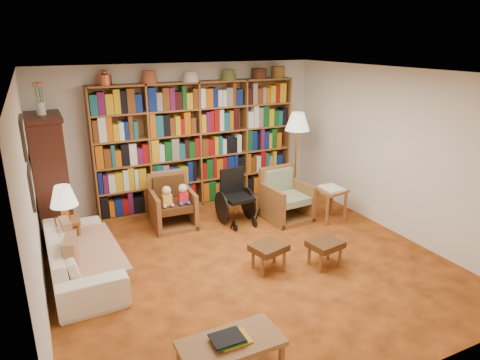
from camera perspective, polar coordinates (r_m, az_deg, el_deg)
floor at (r=5.95m, az=0.90°, el=-10.68°), size 5.00×5.00×0.00m
ceiling at (r=5.22m, az=1.04°, el=14.11°), size 5.00×5.00×0.00m
wall_back at (r=7.69m, az=-7.44°, el=5.90°), size 5.00×0.00×5.00m
wall_front at (r=3.57m, az=19.55°, el=-10.04°), size 5.00×0.00×5.00m
wall_left at (r=4.93m, az=-26.04°, el=-2.97°), size 0.00×5.00×5.00m
wall_right at (r=6.90m, az=19.90°, el=3.53°), size 0.00×5.00×5.00m
bookshelf at (r=7.62m, az=-5.57°, el=5.23°), size 3.60×0.30×2.42m
curio_cabinet at (r=6.92m, az=-23.92°, el=0.52°), size 0.50×0.95×2.40m
framed_pictures at (r=5.11m, az=-26.43°, el=2.12°), size 0.03×0.52×0.97m
sofa at (r=5.82m, az=-20.34°, el=-9.40°), size 1.98×0.81×0.57m
sofa_throw at (r=5.82m, az=-19.86°, el=-9.21°), size 0.88×1.54×0.04m
cushion_left at (r=6.07m, az=-22.10°, el=-6.76°), size 0.14×0.35×0.34m
cushion_right at (r=5.43m, az=-21.50°, el=-9.67°), size 0.19×0.41×0.39m
side_table_lamp at (r=6.33m, az=-21.94°, el=-6.38°), size 0.33×0.33×0.55m
table_lamp at (r=6.15m, az=-22.49°, el=-2.12°), size 0.36×0.36×0.49m
armchair_leather at (r=6.99m, az=-9.12°, el=-3.21°), size 0.70×0.74×0.84m
armchair_sage at (r=7.21m, az=5.88°, el=-2.55°), size 0.73×0.76×0.85m
wheelchair at (r=7.00m, az=-0.61°, el=-2.43°), size 0.51×0.71×0.89m
floor_lamp at (r=7.71m, az=7.65°, el=7.25°), size 0.44×0.44×1.65m
side_table_papers at (r=7.19m, az=11.94°, el=-1.94°), size 0.51×0.51×0.57m
footstool_a at (r=5.60m, az=3.85°, el=-9.20°), size 0.51×0.46×0.36m
footstool_b at (r=5.80m, az=11.29°, el=-8.59°), size 0.47×0.42×0.36m
coffee_table at (r=4.02m, az=-1.22°, el=-21.21°), size 0.92×0.47×0.43m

